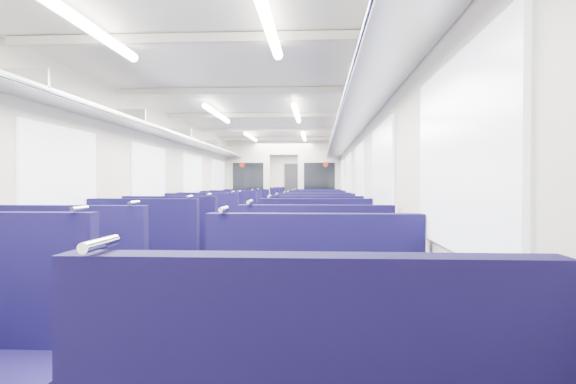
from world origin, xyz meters
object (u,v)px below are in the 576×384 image
object	(u,v)px
seat_12	(213,242)
seat_13	(317,242)
seat_3	(314,384)
bulkhead	(284,186)
seat_16	(237,228)
seat_17	(317,228)
seat_18	(245,224)
seat_26	(269,210)
seat_5	(315,314)
seat_4	(80,317)
seat_23	(318,215)
seat_19	(317,224)
seat_27	(318,211)
seat_6	(138,284)
seat_21	(318,218)
seat_14	(227,234)
seat_8	(174,264)
end_door	(295,191)
seat_7	(316,284)
seat_15	(317,234)
seat_25	(318,213)
seat_11	(317,251)
seat_20	(256,218)
seat_9	(317,263)
seat_10	(200,249)
seat_24	(265,212)

from	to	relation	value
seat_12	seat_13	world-z (taller)	same
seat_3	seat_12	size ratio (longest dim) A/B	1.00
bulkhead	seat_16	size ratio (longest dim) A/B	2.35
seat_17	seat_18	xyz separation A→B (m)	(-1.66, 1.11, 0.00)
seat_26	seat_5	bearing A→B (deg)	-82.98
seat_4	seat_23	size ratio (longest dim) A/B	1.00
seat_18	seat_19	size ratio (longest dim) A/B	1.00
seat_23	seat_27	xyz separation A→B (m)	(0.00, 2.40, 0.00)
seat_6	seat_21	world-z (taller)	same
seat_14	seat_16	world-z (taller)	same
seat_27	seat_18	bearing A→B (deg)	-106.70
seat_8	seat_19	distance (m)	6.00
seat_17	seat_21	xyz separation A→B (m)	(0.00, 3.13, 0.00)
end_door	seat_16	bearing A→B (deg)	-95.88
seat_16	seat_4	bearing A→B (deg)	-90.00
seat_17	seat_19	world-z (taller)	same
seat_6	seat_7	world-z (taller)	same
seat_15	bulkhead	bearing A→B (deg)	105.25
seat_21	seat_27	world-z (taller)	same
seat_17	seat_19	size ratio (longest dim) A/B	1.00
seat_12	seat_5	bearing A→B (deg)	-69.24
seat_25	seat_26	bearing A→B (deg)	142.85
seat_8	seat_11	distance (m)	2.05
seat_3	seat_20	bearing A→B (deg)	98.41
seat_8	seat_15	world-z (taller)	same
seat_23	seat_9	bearing A→B (deg)	-90.00
bulkhead	seat_10	size ratio (longest dim) A/B	2.35
seat_14	seat_5	bearing A→B (deg)	-73.48
seat_4	seat_17	world-z (taller)	same
seat_18	seat_27	world-z (taller)	same
seat_4	seat_5	size ratio (longest dim) A/B	1.00
seat_3	seat_8	bearing A→B (deg)	115.90
seat_25	seat_26	world-z (taller)	same
seat_7	seat_21	size ratio (longest dim) A/B	1.00
seat_21	seat_14	bearing A→B (deg)	-110.79
seat_21	seat_26	bearing A→B (deg)	115.29
seat_12	seat_7	bearing A→B (deg)	-63.15
seat_4	seat_25	bearing A→B (deg)	82.36
seat_11	seat_24	distance (m)	9.11
seat_8	seat_25	xyz separation A→B (m)	(1.66, 10.06, 0.00)
bulkhead	seat_11	bearing A→B (deg)	-81.33
seat_26	seat_15	bearing A→B (deg)	-77.87
end_door	seat_18	distance (m)	6.94
seat_12	seat_23	xyz separation A→B (m)	(1.66, 6.70, 0.00)
seat_24	seat_4	bearing A→B (deg)	-90.00
end_door	seat_9	distance (m)	12.54
seat_7	seat_24	bearing A→B (deg)	98.41
seat_12	seat_13	bearing A→B (deg)	3.62
seat_5	seat_12	xyz separation A→B (m)	(-1.66, 4.38, 0.00)
seat_4	seat_16	size ratio (longest dim) A/B	1.00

